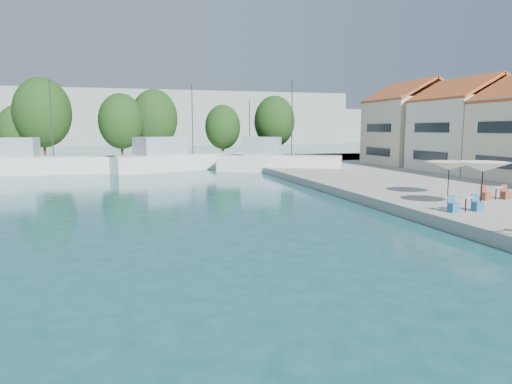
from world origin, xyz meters
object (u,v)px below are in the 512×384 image
object	(u,v)px
umbrella_white	(483,167)
umbrella_cream	(449,166)
trawler_04	(276,162)
trawler_03	(177,161)
trawler_02	(34,164)

from	to	relation	value
umbrella_white	umbrella_cream	bearing A→B (deg)	72.69
umbrella_white	umbrella_cream	world-z (taller)	umbrella_white
trawler_04	umbrella_cream	size ratio (longest dim) A/B	4.76
trawler_03	umbrella_cream	size ratio (longest dim) A/B	6.10
trawler_03	umbrella_white	bearing A→B (deg)	-94.68
umbrella_white	trawler_03	bearing A→B (deg)	109.88
umbrella_cream	trawler_03	bearing A→B (deg)	114.60
trawler_02	umbrella_cream	world-z (taller)	trawler_02
trawler_03	trawler_04	xyz separation A→B (m)	(10.32, -5.19, 0.00)
trawler_02	umbrella_cream	bearing A→B (deg)	-42.39
trawler_02	trawler_04	world-z (taller)	same
trawler_02	umbrella_white	bearing A→B (deg)	-47.64
trawler_04	trawler_02	bearing A→B (deg)	-161.76
trawler_04	umbrella_cream	distance (m)	24.54
trawler_02	umbrella_cream	size ratio (longest dim) A/B	5.61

